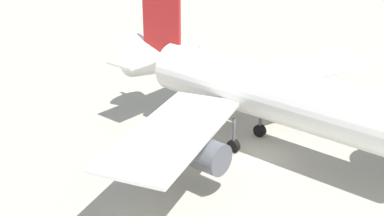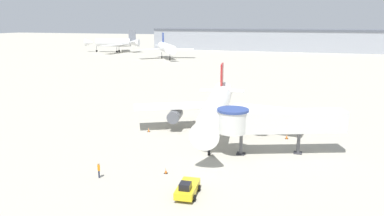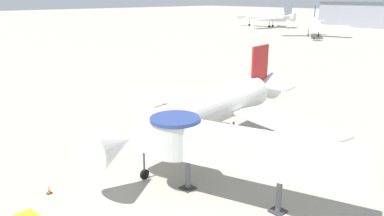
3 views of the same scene
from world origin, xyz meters
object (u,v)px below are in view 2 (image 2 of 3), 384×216
at_px(jet_bridge, 272,121).
at_px(traffic_cone_near_nose, 166,171).
at_px(main_airplane, 217,107).
at_px(traffic_cone_starboard_wing, 287,137).
at_px(pushback_tug_yellow, 187,189).
at_px(traffic_cone_port_wing, 149,130).
at_px(background_jet_gray_tail, 114,43).
at_px(background_jet_blue_tail, 166,48).
at_px(ground_crew_marshaller, 99,169).

distance_m(jet_bridge, traffic_cone_near_nose, 15.50).
xyz_separation_m(main_airplane, traffic_cone_starboard_wing, (10.79, 0.31, -3.80)).
xyz_separation_m(main_airplane, pushback_tug_yellow, (2.55, -21.87, -3.39)).
bearing_deg(main_airplane, traffic_cone_port_wing, -174.54).
relative_size(traffic_cone_near_nose, background_jet_gray_tail, 0.02).
relative_size(jet_bridge, background_jet_gray_tail, 0.49).
bearing_deg(traffic_cone_starboard_wing, pushback_tug_yellow, -110.36).
bearing_deg(jet_bridge, traffic_cone_near_nose, -156.37).
xyz_separation_m(traffic_cone_starboard_wing, traffic_cone_near_nose, (-12.37, -17.63, -0.04)).
distance_m(pushback_tug_yellow, traffic_cone_port_wing, 23.16).
xyz_separation_m(jet_bridge, background_jet_blue_tail, (-59.85, 113.21, 0.60)).
bearing_deg(pushback_tug_yellow, traffic_cone_port_wing, 118.66).
distance_m(traffic_cone_starboard_wing, background_jet_blue_tail, 122.61).
bearing_deg(background_jet_gray_tail, pushback_tug_yellow, 20.75).
relative_size(pushback_tug_yellow, ground_crew_marshaller, 2.42).
bearing_deg(ground_crew_marshaller, traffic_cone_port_wing, 138.55).
bearing_deg(main_airplane, traffic_cone_near_nose, -104.17).
bearing_deg(main_airplane, background_jet_blue_tail, 106.56).
relative_size(main_airplane, ground_crew_marshaller, 16.01).
relative_size(pushback_tug_yellow, background_jet_gray_tail, 0.13).
xyz_separation_m(pushback_tug_yellow, traffic_cone_port_wing, (-12.93, 19.21, -0.43)).
height_order(background_jet_blue_tail, background_jet_gray_tail, background_jet_gray_tail).
distance_m(pushback_tug_yellow, traffic_cone_near_nose, 6.17).
bearing_deg(background_jet_gray_tail, main_airplane, 24.05).
distance_m(pushback_tug_yellow, background_jet_gray_tail, 181.05).
bearing_deg(ground_crew_marshaller, traffic_cone_near_nose, 69.07).
height_order(main_airplane, background_jet_gray_tail, background_jet_gray_tail).
relative_size(jet_bridge, traffic_cone_near_nose, 24.76).
xyz_separation_m(main_airplane, jet_bridge, (9.14, -6.94, 0.33)).
relative_size(main_airplane, traffic_cone_near_nose, 43.21).
height_order(jet_bridge, pushback_tug_yellow, jet_bridge).
bearing_deg(traffic_cone_near_nose, ground_crew_marshaller, -152.87).
distance_m(traffic_cone_near_nose, background_jet_gray_tail, 175.02).
bearing_deg(traffic_cone_port_wing, traffic_cone_near_nose, -59.06).
bearing_deg(background_jet_blue_tail, pushback_tug_yellow, -99.36).
bearing_deg(background_jet_blue_tail, traffic_cone_near_nose, -100.26).
distance_m(ground_crew_marshaller, background_jet_gray_tail, 174.64).
height_order(pushback_tug_yellow, background_jet_gray_tail, background_jet_gray_tail).
xyz_separation_m(traffic_cone_port_wing, background_jet_gray_tail, (-81.75, 135.04, 4.92)).
bearing_deg(pushback_tug_yellow, ground_crew_marshaller, 168.82).
relative_size(jet_bridge, traffic_cone_starboard_wing, 22.38).
bearing_deg(traffic_cone_near_nose, pushback_tug_yellow, -47.71).
xyz_separation_m(traffic_cone_port_wing, ground_crew_marshaller, (2.09, -18.09, 0.70)).
distance_m(jet_bridge, traffic_cone_port_wing, 20.40).
bearing_deg(jet_bridge, main_airplane, 122.37).
relative_size(traffic_cone_starboard_wing, background_jet_gray_tail, 0.02).
bearing_deg(background_jet_gray_tail, traffic_cone_near_nose, 20.38).
bearing_deg(ground_crew_marshaller, pushback_tug_yellow, 36.04).
relative_size(traffic_cone_port_wing, background_jet_gray_tail, 0.02).
bearing_deg(main_airplane, traffic_cone_starboard_wing, -7.28).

